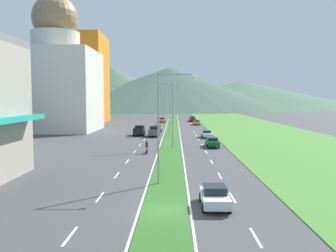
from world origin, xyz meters
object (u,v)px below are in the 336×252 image
object	(u,v)px
car_1	(192,119)
car_3	(162,120)
car_4	(215,196)
car_5	(193,120)
street_lamp_near	(162,120)
car_2	(157,128)
street_lamp_mid	(171,111)
car_0	(207,134)
pickup_truck_0	(154,131)
pickup_truck_1	(139,131)
car_7	(212,142)
car_6	(197,122)
street_lamp_far	(170,107)
motorcycle_rider	(147,148)

from	to	relation	value
car_1	car_3	xyz separation A→B (m)	(-10.04, -8.84, 0.00)
car_4	car_5	xyz separation A→B (m)	(3.15, 92.63, 0.01)
street_lamp_near	car_2	world-z (taller)	street_lamp_near
car_1	car_3	size ratio (longest dim) A/B	0.85
street_lamp_mid	car_2	size ratio (longest dim) A/B	2.27
car_3	car_4	distance (m)	89.20
car_0	pickup_truck_0	world-z (taller)	pickup_truck_0
pickup_truck_1	car_5	bearing A→B (deg)	-16.91
car_7	car_1	bearing A→B (deg)	179.97
car_1	car_6	bearing A→B (deg)	1.09
car_5	car_7	distance (m)	61.61
street_lamp_mid	pickup_truck_0	xyz separation A→B (m)	(-3.58, 17.19, -4.69)
car_3	car_5	world-z (taller)	car_3
street_lamp_near	street_lamp_far	xyz separation A→B (m)	(0.08, 46.15, 0.24)
car_0	street_lamp_far	bearing A→B (deg)	-139.65
pickup_truck_0	motorcycle_rider	world-z (taller)	pickup_truck_0
pickup_truck_1	street_lamp_mid	bearing A→B (deg)	-160.28
street_lamp_far	car_6	size ratio (longest dim) A/B	2.20
car_4	car_7	bearing A→B (deg)	174.27
car_2	car_5	distance (m)	37.34
car_7	motorcycle_rider	size ratio (longest dim) A/B	2.36
car_4	car_6	xyz separation A→B (m)	(3.51, 78.39, -0.01)
street_lamp_mid	motorcycle_rider	distance (m)	8.06
car_6	car_7	xyz separation A→B (m)	(-0.40, -47.37, 0.03)
street_lamp_mid	car_7	size ratio (longest dim) A/B	2.11
car_3	car_5	xyz separation A→B (m)	(10.06, 3.70, -0.05)
street_lamp_far	motorcycle_rider	bearing A→B (deg)	-95.81
street_lamp_mid	pickup_truck_0	size ratio (longest dim) A/B	1.85
street_lamp_near	car_1	xyz separation A→B (m)	(7.03, 91.22, -4.87)
motorcycle_rider	street_lamp_mid	bearing A→B (deg)	-30.92
car_0	car_5	bearing A→B (deg)	-179.71
car_2	car_6	bearing A→B (deg)	-25.65
car_0	car_4	bearing A→B (deg)	-4.40
car_4	motorcycle_rider	xyz separation A→B (m)	(-6.71, 24.15, -0.00)
car_5	motorcycle_rider	xyz separation A→B (m)	(-9.86, -68.48, -0.01)
pickup_truck_1	motorcycle_rider	size ratio (longest dim) A/B	2.70
car_6	pickup_truck_1	bearing A→B (deg)	-24.76
car_0	car_1	world-z (taller)	car_1
pickup_truck_0	car_6	bearing A→B (deg)	-18.43
car_2	motorcycle_rider	size ratio (longest dim) A/B	2.20
car_0	car_2	world-z (taller)	car_2
car_6	motorcycle_rider	distance (m)	55.20
street_lamp_far	car_1	world-z (taller)	street_lamp_far
car_0	car_5	xyz separation A→B (m)	(-0.25, 48.42, 0.02)
street_lamp_mid	car_7	world-z (taller)	street_lamp_mid
street_lamp_mid	car_3	world-z (taller)	street_lamp_mid
car_2	car_4	size ratio (longest dim) A/B	1.07
car_4	street_lamp_near	bearing A→B (deg)	-149.28
street_lamp_far	motorcycle_rider	distance (m)	29.16
street_lamp_mid	street_lamp_far	bearing A→B (deg)	90.92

